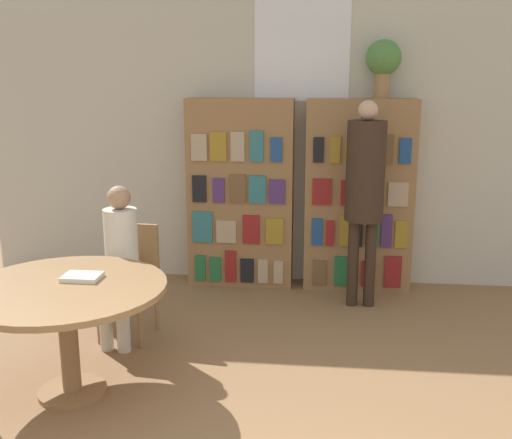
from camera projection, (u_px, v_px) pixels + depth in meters
wall_back at (301, 132)px, 5.84m from camera, size 6.40×0.07×3.00m
bookshelf_left at (241, 194)px, 5.85m from camera, size 1.02×0.34×1.83m
bookshelf_right at (359, 196)px, 5.73m from camera, size 1.02×0.34×1.83m
flower_vase at (383, 61)px, 5.43m from camera, size 0.32×0.32×0.53m
reading_table at (66, 302)px, 3.79m from camera, size 1.28×1.28×0.75m
chair_left_side at (131, 275)px, 4.75m from camera, size 0.44×0.44×0.89m
seated_reader_left at (120, 257)px, 4.53m from camera, size 0.29×0.38×1.24m
librarian_standing at (365, 181)px, 5.19m from camera, size 0.34×0.61×1.84m
open_book_on_table at (82, 277)px, 3.88m from camera, size 0.24×0.18×0.03m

